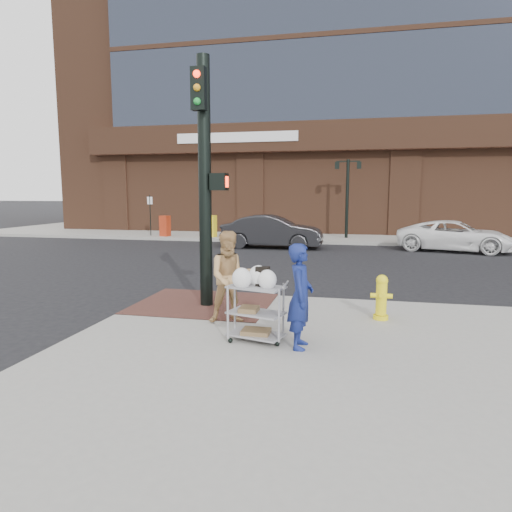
% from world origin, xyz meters
% --- Properties ---
extents(ground, '(220.00, 220.00, 0.00)m').
position_xyz_m(ground, '(0.00, 0.00, 0.00)').
color(ground, black).
rests_on(ground, ground).
extents(sidewalk_far, '(65.00, 36.00, 0.15)m').
position_xyz_m(sidewalk_far, '(12.50, 32.00, 0.07)').
color(sidewalk_far, gray).
rests_on(sidewalk_far, ground).
extents(brick_curb_ramp, '(2.80, 2.40, 0.01)m').
position_xyz_m(brick_curb_ramp, '(-0.60, 0.90, 0.16)').
color(brick_curb_ramp, '#492A22').
rests_on(brick_curb_ramp, sidewalk_near).
extents(bank_building, '(42.00, 26.00, 28.00)m').
position_xyz_m(bank_building, '(5.00, 31.00, 14.15)').
color(bank_building, brown).
rests_on(bank_building, sidewalk_far).
extents(lamp_post, '(1.32, 0.22, 4.00)m').
position_xyz_m(lamp_post, '(2.00, 16.00, 2.62)').
color(lamp_post, black).
rests_on(lamp_post, sidewalk_far).
extents(parking_sign, '(0.05, 0.05, 2.20)m').
position_xyz_m(parking_sign, '(-8.50, 15.00, 1.25)').
color(parking_sign, black).
rests_on(parking_sign, sidewalk_far).
extents(traffic_signal_pole, '(0.61, 0.51, 5.00)m').
position_xyz_m(traffic_signal_pole, '(-0.48, 0.77, 2.83)').
color(traffic_signal_pole, black).
rests_on(traffic_signal_pole, sidewalk_near).
extents(woman_blue, '(0.39, 0.59, 1.59)m').
position_xyz_m(woman_blue, '(1.73, -1.40, 0.95)').
color(woman_blue, navy).
rests_on(woman_blue, sidewalk_near).
extents(pedestrian_tan, '(0.98, 0.89, 1.66)m').
position_xyz_m(pedestrian_tan, '(0.34, -0.31, 0.98)').
color(pedestrian_tan, tan).
rests_on(pedestrian_tan, sidewalk_near).
extents(sedan_dark, '(4.50, 1.59, 1.48)m').
position_xyz_m(sedan_dark, '(-1.19, 12.04, 0.74)').
color(sedan_dark, black).
rests_on(sedan_dark, ground).
extents(minivan_white, '(5.08, 3.23, 1.30)m').
position_xyz_m(minivan_white, '(6.64, 12.59, 0.65)').
color(minivan_white, white).
rests_on(minivan_white, ground).
extents(utility_cart, '(0.96, 0.69, 1.20)m').
position_xyz_m(utility_cart, '(1.01, -1.25, 0.69)').
color(utility_cart, gray).
rests_on(utility_cart, sidewalk_near).
extents(fire_hydrant, '(0.40, 0.28, 0.84)m').
position_xyz_m(fire_hydrant, '(3.01, 0.48, 0.58)').
color(fire_hydrant, yellow).
rests_on(fire_hydrant, sidewalk_near).
extents(newsbox_red, '(0.53, 0.50, 1.10)m').
position_xyz_m(newsbox_red, '(-7.54, 14.75, 0.70)').
color(newsbox_red, '#A32B12').
rests_on(newsbox_red, sidewalk_far).
extents(newsbox_yellow, '(0.54, 0.50, 1.13)m').
position_xyz_m(newsbox_yellow, '(-5.01, 14.97, 0.72)').
color(newsbox_yellow, yellow).
rests_on(newsbox_yellow, sidewalk_far).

